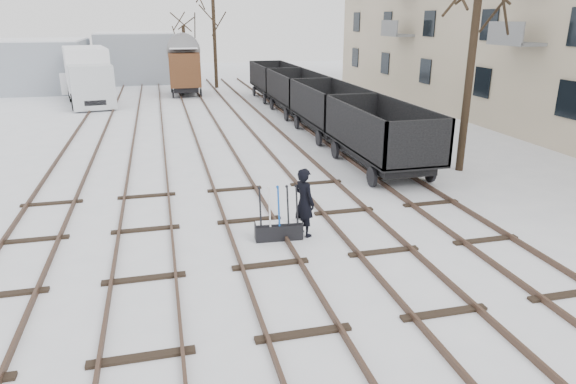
# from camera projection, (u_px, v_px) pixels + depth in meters

# --- Properties ---
(ground) EXTENTS (120.00, 120.00, 0.00)m
(ground) POSITION_uv_depth(u_px,v_px,m) (270.00, 265.00, 12.60)
(ground) COLOR white
(ground) RESTS_ON ground
(tracks) EXTENTS (13.90, 52.00, 0.16)m
(tracks) POSITION_uv_depth(u_px,v_px,m) (212.00, 140.00, 25.13)
(tracks) COLOR black
(tracks) RESTS_ON ground
(shed_left) EXTENTS (10.00, 8.00, 4.10)m
(shed_left) POSITION_uv_depth(u_px,v_px,m) (22.00, 65.00, 42.00)
(shed_left) COLOR #8C959E
(shed_left) RESTS_ON ground
(shed_right) EXTENTS (7.00, 6.00, 4.50)m
(shed_right) POSITION_uv_depth(u_px,v_px,m) (137.00, 57.00, 47.68)
(shed_right) COLOR #8C959E
(shed_right) RESTS_ON ground
(ground_frame) EXTENTS (1.33, 0.52, 1.49)m
(ground_frame) POSITION_uv_depth(u_px,v_px,m) (279.00, 229.00, 14.03)
(ground_frame) COLOR black
(ground_frame) RESTS_ON ground
(worker) EXTENTS (0.73, 0.84, 1.94)m
(worker) POSITION_uv_depth(u_px,v_px,m) (304.00, 202.00, 14.07)
(worker) COLOR black
(worker) RESTS_ON ground
(freight_wagon_a) EXTENTS (2.52, 6.30, 2.57)m
(freight_wagon_a) POSITION_uv_depth(u_px,v_px,m) (380.00, 145.00, 20.28)
(freight_wagon_a) COLOR black
(freight_wagon_a) RESTS_ON ground
(freight_wagon_b) EXTENTS (2.52, 6.30, 2.57)m
(freight_wagon_b) POSITION_uv_depth(u_px,v_px,m) (329.00, 117.00, 26.15)
(freight_wagon_b) COLOR black
(freight_wagon_b) RESTS_ON ground
(freight_wagon_c) EXTENTS (2.52, 6.30, 2.57)m
(freight_wagon_c) POSITION_uv_depth(u_px,v_px,m) (296.00, 98.00, 32.03)
(freight_wagon_c) COLOR black
(freight_wagon_c) RESTS_ON ground
(freight_wagon_d) EXTENTS (2.52, 6.30, 2.57)m
(freight_wagon_d) POSITION_uv_depth(u_px,v_px,m) (274.00, 86.00, 37.90)
(freight_wagon_d) COLOR black
(freight_wagon_d) RESTS_ON ground
(box_van_wagon) EXTENTS (2.66, 4.83, 3.63)m
(box_van_wagon) POSITION_uv_depth(u_px,v_px,m) (184.00, 67.00, 39.75)
(box_van_wagon) COLOR black
(box_van_wagon) RESTS_ON ground
(lorry) EXTENTS (3.73, 8.67, 3.80)m
(lorry) POSITION_uv_depth(u_px,v_px,m) (88.00, 75.00, 35.80)
(lorry) COLOR black
(lorry) RESTS_ON ground
(panel_van) EXTENTS (1.90, 4.03, 1.74)m
(panel_van) POSITION_uv_depth(u_px,v_px,m) (77.00, 81.00, 41.41)
(panel_van) COLOR white
(panel_van) RESTS_ON ground
(tree_near) EXTENTS (0.30, 0.30, 6.80)m
(tree_near) POSITION_uv_depth(u_px,v_px,m) (469.00, 84.00, 19.39)
(tree_near) COLOR black
(tree_near) RESTS_ON ground
(tree_far_left) EXTENTS (0.30, 0.30, 5.13)m
(tree_far_left) POSITION_uv_depth(u_px,v_px,m) (185.00, 55.00, 46.30)
(tree_far_left) COLOR black
(tree_far_left) RESTS_ON ground
(tree_far_right) EXTENTS (0.30, 0.30, 7.78)m
(tree_far_right) POSITION_uv_depth(u_px,v_px,m) (215.00, 41.00, 43.21)
(tree_far_right) COLOR black
(tree_far_right) RESTS_ON ground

